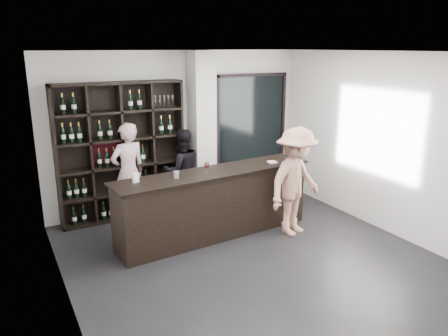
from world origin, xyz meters
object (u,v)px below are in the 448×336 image
taster_black (182,171)px  customer (296,182)px  wine_shelf (122,152)px  tasting_counter (215,204)px  taster_pink (128,172)px

taster_black → customer: customer is taller
customer → wine_shelf: bearing=121.2°
tasting_counter → taster_pink: 1.68m
taster_pink → customer: size_ratio=0.99×
taster_black → customer: size_ratio=0.87×
wine_shelf → taster_pink: (0.05, -0.17, -0.33)m
taster_pink → customer: bearing=128.1°
tasting_counter → taster_black: taster_black is taller
tasting_counter → taster_pink: (-1.01, 1.30, 0.32)m
wine_shelf → taster_black: wine_shelf is taller
tasting_counter → taster_pink: taster_pink is taller
taster_black → tasting_counter: bearing=95.7°
tasting_counter → taster_black: bearing=86.0°
taster_pink → wine_shelf: bearing=-85.2°
taster_pink → taster_black: taster_pink is taller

